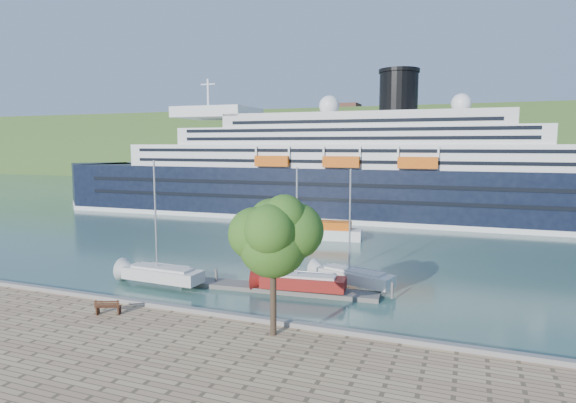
# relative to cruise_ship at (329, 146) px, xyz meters

# --- Properties ---
(ground) EXTENTS (400.00, 400.00, 0.00)m
(ground) POSITION_rel_cruise_ship_xyz_m (2.59, -51.86, -12.16)
(ground) COLOR #32584F
(ground) RESTS_ON ground
(far_hillside) EXTENTS (400.00, 50.00, 24.00)m
(far_hillside) POSITION_rel_cruise_ship_xyz_m (2.59, 93.14, -0.16)
(far_hillside) COLOR #335020
(far_hillside) RESTS_ON ground
(quay_coping) EXTENTS (220.00, 0.50, 0.30)m
(quay_coping) POSITION_rel_cruise_ship_xyz_m (2.59, -52.06, -11.01)
(quay_coping) COLOR slate
(quay_coping) RESTS_ON promenade
(cruise_ship) EXTENTS (108.70, 19.01, 24.31)m
(cruise_ship) POSITION_rel_cruise_ship_xyz_m (0.00, 0.00, 0.00)
(cruise_ship) COLOR black
(cruise_ship) RESTS_ON ground
(park_bench) EXTENTS (1.86, 1.32, 1.10)m
(park_bench) POSITION_rel_cruise_ship_xyz_m (0.44, -54.37, -10.61)
(park_bench) COLOR #422413
(park_bench) RESTS_ON promenade
(promenade_tree) EXTENTS (5.52, 5.52, 9.14)m
(promenade_tree) POSITION_rel_cruise_ship_xyz_m (12.12, -53.69, -6.59)
(promenade_tree) COLOR #265A17
(promenade_tree) RESTS_ON promenade
(floating_pontoon) EXTENTS (17.11, 3.50, 0.38)m
(floating_pontoon) POSITION_rel_cruise_ship_xyz_m (7.92, -42.61, -11.97)
(floating_pontoon) COLOR slate
(floating_pontoon) RESTS_ON ground
(sailboat_white_near) EXTENTS (8.19, 2.60, 10.47)m
(sailboat_white_near) POSITION_rel_cruise_ship_xyz_m (-1.95, -44.97, -6.92)
(sailboat_white_near) COLOR silver
(sailboat_white_near) RESTS_ON ground
(sailboat_red) EXTENTS (7.93, 3.05, 9.99)m
(sailboat_red) POSITION_rel_cruise_ship_xyz_m (10.20, -42.71, -7.16)
(sailboat_red) COLOR maroon
(sailboat_red) RESTS_ON ground
(sailboat_white_far) EXTENTS (7.87, 4.22, 9.80)m
(sailboat_white_far) POSITION_rel_cruise_ship_xyz_m (13.76, -39.52, -7.26)
(sailboat_white_far) COLOR silver
(sailboat_white_far) RESTS_ON ground
(tender_launch) EXTENTS (8.84, 3.99, 2.36)m
(tender_launch) POSITION_rel_cruise_ship_xyz_m (5.71, -19.25, -10.98)
(tender_launch) COLOR #D5560C
(tender_launch) RESTS_ON ground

